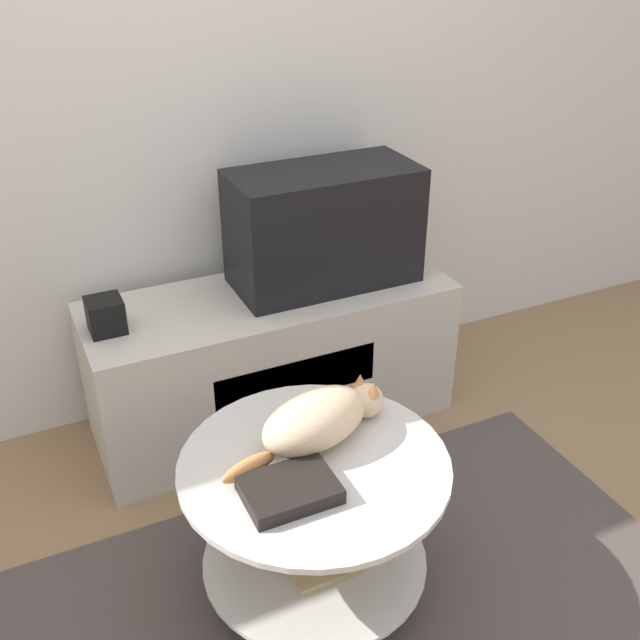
% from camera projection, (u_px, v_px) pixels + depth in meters
% --- Properties ---
extents(ground_plane, '(12.00, 12.00, 0.00)m').
position_uv_depth(ground_plane, '(354.00, 595.00, 2.18)').
color(ground_plane, '#93704C').
extents(wall_back, '(8.00, 0.05, 2.60)m').
position_uv_depth(wall_back, '(195.00, 59.00, 2.50)').
color(wall_back, silver).
rests_on(wall_back, ground_plane).
extents(rug, '(1.91, 1.02, 0.02)m').
position_uv_depth(rug, '(354.00, 592.00, 2.17)').
color(rug, '#4C423D').
rests_on(rug, ground_plane).
extents(tv_stand, '(1.32, 0.48, 0.54)m').
position_uv_depth(tv_stand, '(272.00, 359.00, 2.79)').
color(tv_stand, beige).
rests_on(tv_stand, ground_plane).
extents(tv, '(0.66, 0.32, 0.42)m').
position_uv_depth(tv, '(324.00, 227.00, 2.65)').
color(tv, black).
rests_on(tv, tv_stand).
extents(speaker, '(0.11, 0.11, 0.11)m').
position_uv_depth(speaker, '(106.00, 315.00, 2.41)').
color(speaker, black).
rests_on(speaker, tv_stand).
extents(coffee_table, '(0.72, 0.72, 0.46)m').
position_uv_depth(coffee_table, '(313.00, 512.00, 2.04)').
color(coffee_table, '#B2B2B7').
rests_on(coffee_table, rug).
extents(dvd_box, '(0.23, 0.17, 0.04)m').
position_uv_depth(dvd_box, '(290.00, 489.00, 1.83)').
color(dvd_box, black).
rests_on(dvd_box, coffee_table).
extents(cat, '(0.53, 0.26, 0.15)m').
position_uv_depth(cat, '(318.00, 419.00, 2.00)').
color(cat, beige).
rests_on(cat, coffee_table).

